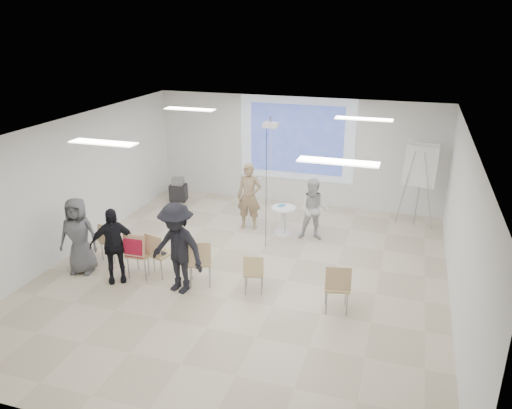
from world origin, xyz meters
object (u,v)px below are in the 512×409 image
(pedestal_table, at_px, (283,219))
(chair_left_mid, at_px, (138,251))
(audience_outer, at_px, (78,231))
(laptop, at_px, (161,252))
(chair_left_inner, at_px, (157,251))
(chair_right_far, at_px, (337,284))
(chair_right_inner, at_px, (254,271))
(av_cart, at_px, (178,190))
(flipchart_easel, at_px, (420,166))
(audience_left, at_px, (113,240))
(chair_center, at_px, (200,259))
(player_left, at_px, (249,192))
(chair_far_left, at_px, (110,239))
(player_right, at_px, (314,207))
(audience_mid, at_px, (177,242))

(pedestal_table, distance_m, chair_left_mid, 3.73)
(audience_outer, bearing_deg, laptop, 1.52)
(chair_left_inner, distance_m, chair_right_far, 3.68)
(chair_right_inner, bearing_deg, av_cart, 116.68)
(flipchart_easel, bearing_deg, audience_outer, -133.53)
(chair_left_mid, relative_size, audience_left, 0.56)
(chair_center, bearing_deg, pedestal_table, 50.99)
(chair_left_mid, bearing_deg, player_left, 65.28)
(laptop, bearing_deg, chair_right_inner, -170.06)
(chair_center, height_order, audience_left, audience_left)
(chair_left_mid, xyz_separation_m, chair_right_far, (4.01, -0.08, -0.02))
(chair_left_mid, distance_m, flipchart_easel, 6.99)
(chair_left_inner, relative_size, chair_right_inner, 1.16)
(pedestal_table, bearing_deg, audience_outer, -138.36)
(flipchart_easel, bearing_deg, chair_center, -120.51)
(chair_far_left, distance_m, av_cart, 3.88)
(pedestal_table, relative_size, av_cart, 1.05)
(chair_right_far, relative_size, audience_outer, 0.53)
(chair_left_inner, relative_size, flipchart_easel, 0.44)
(chair_left_inner, bearing_deg, flipchart_easel, 55.58)
(chair_right_far, bearing_deg, laptop, 162.94)
(chair_right_far, height_order, audience_outer, audience_outer)
(chair_left_mid, xyz_separation_m, audience_outer, (-1.27, -0.13, 0.31))
(pedestal_table, xyz_separation_m, av_cart, (-3.48, 1.39, -0.08))
(pedestal_table, bearing_deg, flipchart_easel, 26.49)
(chair_far_left, distance_m, laptop, 1.36)
(chair_center, relative_size, chair_right_inner, 1.20)
(chair_left_mid, distance_m, chair_right_inner, 2.40)
(chair_far_left, height_order, audience_outer, audience_outer)
(chair_right_inner, height_order, av_cart, chair_right_inner)
(player_left, xyz_separation_m, chair_right_far, (2.69, -3.19, -0.38))
(laptop, distance_m, audience_left, 0.98)
(player_left, bearing_deg, chair_right_far, -55.13)
(chair_right_far, bearing_deg, av_cart, 128.22)
(laptop, bearing_deg, chair_center, -178.26)
(chair_center, bearing_deg, av_cart, 99.14)
(player_right, height_order, audience_mid, audience_mid)
(chair_center, bearing_deg, chair_left_inner, 151.70)
(audience_left, bearing_deg, audience_mid, -31.48)
(audience_left, bearing_deg, av_cart, 68.16)
(chair_far_left, distance_m, chair_center, 2.34)
(chair_left_inner, relative_size, chair_center, 0.97)
(audience_left, height_order, audience_mid, audience_mid)
(player_right, bearing_deg, flipchart_easel, 26.03)
(chair_right_far, relative_size, audience_left, 0.54)
(audience_outer, bearing_deg, chair_left_mid, -6.65)
(pedestal_table, relative_size, laptop, 2.10)
(chair_right_inner, distance_m, audience_mid, 1.54)
(pedestal_table, distance_m, chair_far_left, 4.07)
(pedestal_table, xyz_separation_m, audience_outer, (-3.50, -3.11, 0.50))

